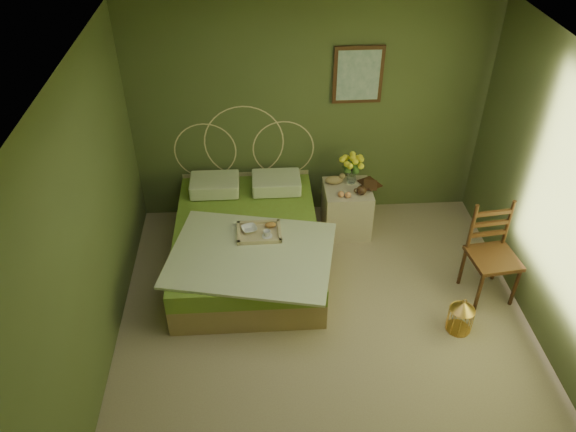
{
  "coord_description": "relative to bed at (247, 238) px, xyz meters",
  "views": [
    {
      "loc": [
        -0.6,
        -3.45,
        4.14
      ],
      "look_at": [
        -0.32,
        1.0,
        0.81
      ],
      "focal_mm": 35.0,
      "sensor_mm": 36.0,
      "label": 1
    }
  ],
  "objects": [
    {
      "name": "ceiling",
      "position": [
        0.74,
        -1.29,
        2.29
      ],
      "size": [
        4.5,
        4.5,
        0.0
      ],
      "primitive_type": "plane",
      "rotation": [
        3.14,
        0.0,
        0.0
      ],
      "color": "silver",
      "rests_on": "wall_back"
    },
    {
      "name": "chair",
      "position": [
        2.44,
        -0.6,
        0.26
      ],
      "size": [
        0.5,
        0.5,
        1.02
      ],
      "rotation": [
        0.0,
        0.0,
        0.12
      ],
      "color": "#3D2310",
      "rests_on": "floor"
    },
    {
      "name": "wall_back",
      "position": [
        0.74,
        0.96,
        0.99
      ],
      "size": [
        4.0,
        0.0,
        4.0
      ],
      "primitive_type": "plane",
      "rotation": [
        1.57,
        0.0,
        0.0
      ],
      "color": "#4F5D31",
      "rests_on": "floor"
    },
    {
      "name": "wall_art",
      "position": [
        1.26,
        0.93,
        1.44
      ],
      "size": [
        0.54,
        0.04,
        0.64
      ],
      "color": "#3D2310",
      "rests_on": "wall_back"
    },
    {
      "name": "cereal_bowl",
      "position": [
        0.03,
        -0.16,
        0.25
      ],
      "size": [
        0.2,
        0.2,
        0.04
      ],
      "primitive_type": "imported",
      "rotation": [
        0.0,
        0.0,
        0.3
      ],
      "color": "white",
      "rests_on": "bed"
    },
    {
      "name": "floor",
      "position": [
        0.74,
        -1.29,
        -0.31
      ],
      "size": [
        4.5,
        4.5,
        0.0
      ],
      "primitive_type": "plane",
      "color": "tan",
      "rests_on": "ground"
    },
    {
      "name": "birdcage",
      "position": [
        2.02,
        -1.14,
        -0.13
      ],
      "size": [
        0.24,
        0.24,
        0.36
      ],
      "rotation": [
        0.0,
        0.0,
        -0.41
      ],
      "color": "gold",
      "rests_on": "floor"
    },
    {
      "name": "nightstand",
      "position": [
        1.16,
        0.5,
        0.05
      ],
      "size": [
        0.53,
        0.53,
        1.01
      ],
      "color": "beige",
      "rests_on": "floor"
    },
    {
      "name": "book_upper",
      "position": [
        1.34,
        0.51,
        0.31
      ],
      "size": [
        0.19,
        0.23,
        0.02
      ],
      "primitive_type": "imported",
      "rotation": [
        0.0,
        0.0,
        -0.21
      ],
      "color": "#472819",
      "rests_on": "nightstand"
    },
    {
      "name": "coffee_cup",
      "position": [
        0.21,
        -0.27,
        0.27
      ],
      "size": [
        0.08,
        0.08,
        0.07
      ],
      "primitive_type": "imported",
      "rotation": [
        0.0,
        0.0,
        0.02
      ],
      "color": "white",
      "rests_on": "bed"
    },
    {
      "name": "bed",
      "position": [
        0.0,
        0.0,
        0.0
      ],
      "size": [
        1.8,
        2.27,
        1.41
      ],
      "color": "#A28051",
      "rests_on": "floor"
    },
    {
      "name": "book_lower",
      "position": [
        1.34,
        0.51,
        0.29
      ],
      "size": [
        0.27,
        0.3,
        0.02
      ],
      "primitive_type": "imported",
      "rotation": [
        0.0,
        0.0,
        0.48
      ],
      "color": "#381E0F",
      "rests_on": "nightstand"
    },
    {
      "name": "wall_left",
      "position": [
        -1.26,
        -1.29,
        0.99
      ],
      "size": [
        0.0,
        4.5,
        4.5
      ],
      "primitive_type": "plane",
      "rotation": [
        1.57,
        0.0,
        1.57
      ],
      "color": "#4F5D31",
      "rests_on": "floor"
    }
  ]
}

